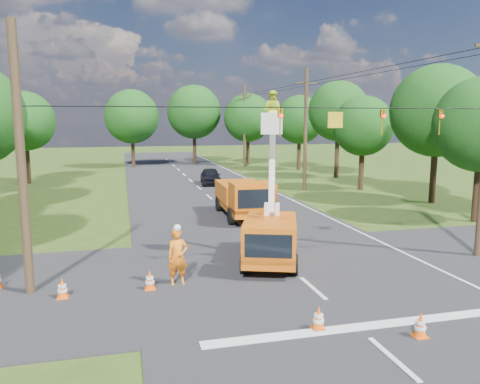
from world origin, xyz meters
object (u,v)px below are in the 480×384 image
object	(u,v)px
pole_right_mid	(305,129)
tree_right_b	(437,111)
tree_right_e	(299,120)
traffic_cone_7	(262,199)
traffic_cone_4	(150,280)
tree_right_d	(338,111)
pole_left	(21,162)
tree_left_f	(25,121)
traffic_cone_5	(62,288)
tree_right_c	(363,126)
ground_worker	(178,257)
traffic_cone_1	(420,325)
pole_right_far	(244,126)
traffic_cone_3	(267,213)
tree_far_b	(194,112)
traffic_cone_0	(319,318)
tree_far_c	(248,118)
tree_far_a	(132,117)
second_truck	(244,197)
bucket_truck	(271,227)
distant_car	(211,176)

from	to	relation	value
pole_right_mid	tree_right_b	xyz separation A→B (m)	(6.50, -8.00, 1.33)
tree_right_e	traffic_cone_7	bearing A→B (deg)	-117.57
traffic_cone_4	tree_right_d	distance (m)	34.91
pole_right_mid	pole_left	bearing A→B (deg)	-131.99
tree_left_f	tree_right_d	bearing A→B (deg)	-5.79
traffic_cone_5	tree_right_c	xyz separation A→B (m)	(21.57, 19.78, 4.95)
traffic_cone_5	tree_right_d	size ratio (longest dim) A/B	0.07
tree_right_c	tree_right_d	bearing A→B (deg)	78.69
ground_worker	tree_right_d	xyz separation A→B (m)	(19.31, 27.38, 5.64)
traffic_cone_7	pole_right_mid	distance (m)	9.02
tree_right_d	tree_right_b	bearing A→B (deg)	-89.24
traffic_cone_1	tree_right_d	world-z (taller)	tree_right_d
traffic_cone_5	pole_right_far	xyz separation A→B (m)	(16.87, 40.78, 4.75)
traffic_cone_1	tree_left_f	size ratio (longest dim) A/B	0.08
traffic_cone_4	pole_left	bearing A→B (deg)	170.49
pole_right_mid	traffic_cone_3	bearing A→B (deg)	-122.03
traffic_cone_7	ground_worker	bearing A→B (deg)	-117.07
tree_far_b	traffic_cone_0	bearing A→B (deg)	-94.71
tree_right_e	tree_far_c	xyz separation A→B (m)	(-4.30, 7.00, 0.25)
pole_right_mid	tree_right_c	size ratio (longest dim) A/B	1.28
pole_right_far	tree_left_f	distance (m)	25.36
traffic_cone_7	tree_far_a	distance (m)	30.16
traffic_cone_7	tree_right_e	world-z (taller)	tree_right_e
tree_right_d	tree_far_b	bearing A→B (deg)	123.25
traffic_cone_1	tree_right_e	xyz separation A→B (m)	(12.43, 41.11, 5.45)
tree_right_e	pole_right_mid	bearing A→B (deg)	-109.46
traffic_cone_5	pole_left	world-z (taller)	pole_left
second_truck	tree_far_a	distance (m)	33.63
traffic_cone_7	tree_right_d	xyz separation A→B (m)	(11.68, 12.46, 6.32)
tree_right_d	traffic_cone_3	bearing A→B (deg)	-126.33
ground_worker	tree_far_b	xyz separation A→B (m)	(7.51, 45.38, 5.77)
traffic_cone_4	pole_right_mid	distance (m)	25.42
traffic_cone_4	tree_right_e	bearing A→B (deg)	61.55
ground_worker	traffic_cone_3	bearing A→B (deg)	49.76
traffic_cone_5	traffic_cone_7	distance (m)	19.15
traffic_cone_7	pole_right_mid	size ratio (longest dim) A/B	0.07
bucket_truck	traffic_cone_3	xyz separation A→B (m)	(2.41, 8.13, -1.14)
traffic_cone_3	tree_right_d	size ratio (longest dim) A/B	0.07
tree_far_c	bucket_truck	bearing A→B (deg)	-103.81
tree_far_c	distant_car	bearing A→B (deg)	-115.61
pole_right_mid	tree_far_a	bearing A→B (deg)	120.41
pole_right_far	pole_left	world-z (taller)	pole_right_far
traffic_cone_1	traffic_cone_4	xyz separation A→B (m)	(-6.90, 5.45, 0.00)
traffic_cone_1	tree_right_d	distance (m)	36.29
pole_right_mid	pole_right_far	size ratio (longest dim) A/B	1.00
ground_worker	tree_right_e	size ratio (longest dim) A/B	0.24
tree_right_b	pole_left	bearing A→B (deg)	-153.90
traffic_cone_1	tree_far_b	xyz separation A→B (m)	(1.63, 51.11, 6.45)
ground_worker	tree_left_f	distance (m)	32.41
tree_far_a	tree_far_b	size ratio (longest dim) A/B	0.92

